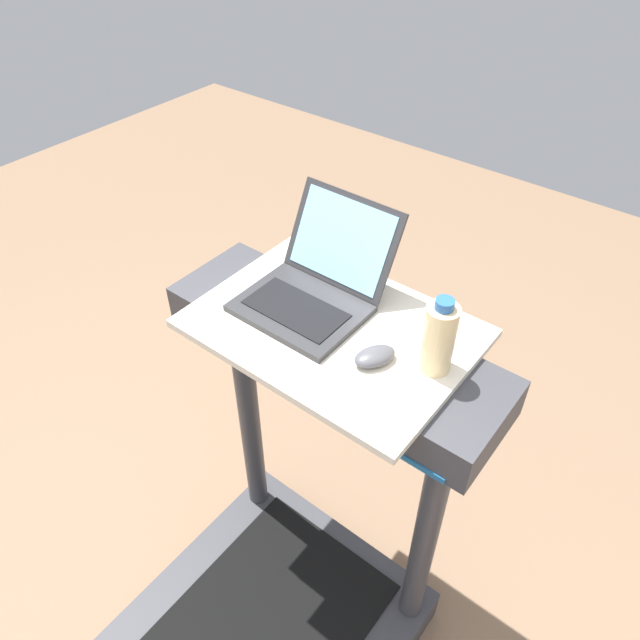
% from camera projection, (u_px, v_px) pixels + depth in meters
% --- Properties ---
extents(desk_board, '(0.66, 0.48, 0.02)m').
position_uv_depth(desk_board, '(333.00, 328.00, 1.45)').
color(desk_board, beige).
rests_on(desk_board, treadmill_base).
extents(laptop, '(0.30, 0.34, 0.23)m').
position_uv_depth(laptop, '(314.00, 286.00, 1.49)').
color(laptop, '#2D2D30').
rests_on(laptop, desk_board).
extents(computer_mouse, '(0.10, 0.12, 0.03)m').
position_uv_depth(computer_mouse, '(375.00, 356.00, 1.34)').
color(computer_mouse, '#4C4C51').
rests_on(computer_mouse, desk_board).
extents(water_bottle, '(0.07, 0.07, 0.19)m').
position_uv_depth(water_bottle, '(439.00, 337.00, 1.28)').
color(water_bottle, beige).
rests_on(water_bottle, desk_board).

